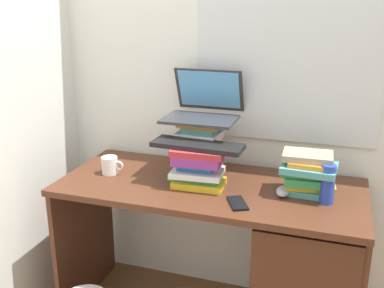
# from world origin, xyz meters

# --- Properties ---
(wall_back) EXTENTS (6.00, 0.06, 2.60)m
(wall_back) POSITION_xyz_m (0.00, 0.36, 1.30)
(wall_back) COLOR silver
(wall_back) RESTS_ON ground
(wall_left) EXTENTS (0.05, 6.00, 2.60)m
(wall_left) POSITION_xyz_m (-0.93, 0.00, 1.30)
(wall_left) COLOR silver
(wall_left) RESTS_ON ground
(desk) EXTENTS (1.42, 0.62, 0.76)m
(desk) POSITION_xyz_m (0.36, -0.02, 0.41)
(desk) COLOR #4C2819
(desk) RESTS_ON ground
(book_stack_tall) EXTENTS (0.23, 0.19, 0.27)m
(book_stack_tall) POSITION_xyz_m (-0.09, 0.11, 0.89)
(book_stack_tall) COLOR #8C338C
(book_stack_tall) RESTS_ON desk
(book_stack_keyboard_riser) EXTENTS (0.26, 0.20, 0.19)m
(book_stack_keyboard_riser) POSITION_xyz_m (-0.05, -0.03, 0.86)
(book_stack_keyboard_riser) COLOR yellow
(book_stack_keyboard_riser) RESTS_ON desk
(book_stack_side) EXTENTS (0.25, 0.21, 0.19)m
(book_stack_side) POSITION_xyz_m (0.44, 0.03, 0.86)
(book_stack_side) COLOR teal
(book_stack_side) RESTS_ON desk
(laptop) EXTENTS (0.35, 0.33, 0.23)m
(laptop) POSITION_xyz_m (-0.09, 0.18, 1.09)
(laptop) COLOR #2D2D33
(laptop) RESTS_ON book_stack_tall
(keyboard) EXTENTS (0.43, 0.16, 0.02)m
(keyboard) POSITION_xyz_m (-0.05, -0.03, 0.96)
(keyboard) COLOR black
(keyboard) RESTS_ON book_stack_keyboard_riser
(computer_mouse) EXTENTS (0.06, 0.10, 0.04)m
(computer_mouse) POSITION_xyz_m (0.34, -0.02, 0.78)
(computer_mouse) COLOR #A5A8AD
(computer_mouse) RESTS_ON desk
(mug) EXTENTS (0.12, 0.08, 0.09)m
(mug) POSITION_xyz_m (-0.51, -0.02, 0.80)
(mug) COLOR white
(mug) RESTS_ON desk
(water_bottle) EXTENTS (0.06, 0.06, 0.17)m
(water_bottle) POSITION_xyz_m (0.53, -0.04, 0.85)
(water_bottle) COLOR #263FA5
(water_bottle) RESTS_ON desk
(cell_phone) EXTENTS (0.12, 0.15, 0.01)m
(cell_phone) POSITION_xyz_m (0.17, -0.17, 0.77)
(cell_phone) COLOR black
(cell_phone) RESTS_ON desk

